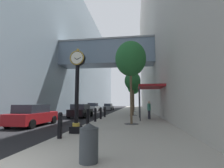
# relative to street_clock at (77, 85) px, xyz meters

# --- Properties ---
(ground_plane) EXTENTS (110.00, 110.00, 0.00)m
(ground_plane) POSITION_rel_street_clock_xyz_m (-0.62, 21.64, -2.71)
(ground_plane) COLOR black
(ground_plane) RESTS_ON ground
(sidewalk_right) EXTENTS (6.53, 80.00, 0.14)m
(sidewalk_right) POSITION_rel_street_clock_xyz_m (2.65, 24.64, -2.64)
(sidewalk_right) COLOR #9E998E
(sidewalk_right) RESTS_ON ground
(building_block_left) EXTENTS (22.99, 80.00, 24.30)m
(building_block_left) POSITION_rel_street_clock_xyz_m (-12.17, 24.55, 9.41)
(building_block_left) COLOR #93A8B7
(building_block_left) RESTS_ON ground
(building_block_right) EXTENTS (9.00, 80.00, 39.29)m
(building_block_right) POSITION_rel_street_clock_xyz_m (10.41, 24.64, 16.94)
(building_block_right) COLOR #B7B2A8
(building_block_right) RESTS_ON ground
(street_clock) EXTENTS (0.84, 0.55, 4.68)m
(street_clock) POSITION_rel_street_clock_xyz_m (0.00, 0.00, 0.00)
(street_clock) COLOR black
(street_clock) RESTS_ON sidewalk_right
(bollard_nearest) EXTENTS (0.22, 0.22, 1.18)m
(bollard_nearest) POSITION_rel_street_clock_xyz_m (-0.25, -1.38, -1.95)
(bollard_nearest) COLOR black
(bollard_nearest) RESTS_ON sidewalk_right
(bollard_third) EXTENTS (0.22, 0.22, 1.18)m
(bollard_third) POSITION_rel_street_clock_xyz_m (-0.25, 3.04, -1.95)
(bollard_third) COLOR black
(bollard_third) RESTS_ON sidewalk_right
(bollard_fourth) EXTENTS (0.22, 0.22, 1.18)m
(bollard_fourth) POSITION_rel_street_clock_xyz_m (-0.25, 5.25, -1.95)
(bollard_fourth) COLOR black
(bollard_fourth) RESTS_ON sidewalk_right
(bollard_fifth) EXTENTS (0.22, 0.22, 1.18)m
(bollard_fifth) POSITION_rel_street_clock_xyz_m (-0.25, 7.46, -1.95)
(bollard_fifth) COLOR black
(bollard_fifth) RESTS_ON sidewalk_right
(bollard_sixth) EXTENTS (0.22, 0.22, 1.18)m
(bollard_sixth) POSITION_rel_street_clock_xyz_m (-0.25, 9.67, -1.95)
(bollard_sixth) COLOR black
(bollard_sixth) RESTS_ON sidewalk_right
(street_tree_near) EXTENTS (2.44, 2.44, 6.52)m
(street_tree_near) POSITION_rel_street_clock_xyz_m (2.87, 4.11, 2.52)
(street_tree_near) COLOR #333335
(street_tree_near) RESTS_ON sidewalk_right
(street_tree_mid_near) EXTENTS (2.10, 2.10, 5.72)m
(street_tree_mid_near) POSITION_rel_street_clock_xyz_m (2.87, 12.83, 1.91)
(street_tree_mid_near) COLOR #333335
(street_tree_mid_near) RESTS_ON sidewalk_right
(street_tree_mid_far) EXTENTS (2.66, 2.66, 6.82)m
(street_tree_mid_far) POSITION_rel_street_clock_xyz_m (2.87, 21.55, 2.69)
(street_tree_mid_far) COLOR #333335
(street_tree_mid_far) RESTS_ON sidewalk_right
(street_tree_far) EXTENTS (2.98, 2.98, 7.12)m
(street_tree_far) POSITION_rel_street_clock_xyz_m (2.87, 30.26, 2.81)
(street_tree_far) COLOR #333335
(street_tree_far) RESTS_ON sidewalk_right
(trash_bin) EXTENTS (0.53, 0.53, 1.05)m
(trash_bin) POSITION_rel_street_clock_xyz_m (1.91, -4.07, -2.03)
(trash_bin) COLOR #383D42
(trash_bin) RESTS_ON sidewalk_right
(pedestrian_walking) EXTENTS (0.39, 0.39, 1.79)m
(pedestrian_walking) POSITION_rel_street_clock_xyz_m (4.54, 8.20, -1.61)
(pedestrian_walking) COLOR #23232D
(pedestrian_walking) RESTS_ON sidewalk_right
(storefront_awning) EXTENTS (2.40, 3.60, 3.30)m
(storefront_awning) POSITION_rel_street_clock_xyz_m (4.67, 7.93, 0.57)
(storefront_awning) COLOR maroon
(storefront_awning) RESTS_ON sidewalk_right
(car_grey_near) EXTENTS (2.10, 4.36, 1.58)m
(car_grey_near) POSITION_rel_street_clock_xyz_m (-3.22, 29.94, -1.94)
(car_grey_near) COLOR slate
(car_grey_near) RESTS_ON ground
(car_red_mid) EXTENTS (2.07, 4.31, 1.61)m
(car_red_mid) POSITION_rel_street_clock_xyz_m (-4.64, 3.10, -1.93)
(car_red_mid) COLOR #AD191E
(car_red_mid) RESTS_ON ground
(car_silver_far) EXTENTS (2.01, 4.08, 1.72)m
(car_silver_far) POSITION_rel_street_clock_xyz_m (-5.12, 22.86, -1.88)
(car_silver_far) COLOR #B7BABF
(car_silver_far) RESTS_ON ground
(car_black_trailing) EXTENTS (2.17, 4.07, 1.59)m
(car_black_trailing) POSITION_rel_street_clock_xyz_m (-3.35, 10.41, -1.93)
(car_black_trailing) COLOR black
(car_black_trailing) RESTS_ON ground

